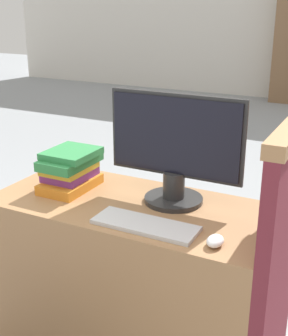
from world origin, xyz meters
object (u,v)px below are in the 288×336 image
monitor (175,150)px  mouse (215,241)px  keyboard (145,225)px  book_stack (70,169)px

monitor → mouse: (0.28, -0.28, -0.21)m
monitor → keyboard: (0.00, -0.26, -0.22)m
monitor → book_stack: (-0.47, -0.07, -0.14)m
mouse → monitor: bearing=134.8°
monitor → mouse: 0.45m
keyboard → mouse: 0.28m
keyboard → book_stack: book_stack is taller
book_stack → monitor: bearing=8.4°
monitor → book_stack: 0.50m
keyboard → book_stack: 0.52m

